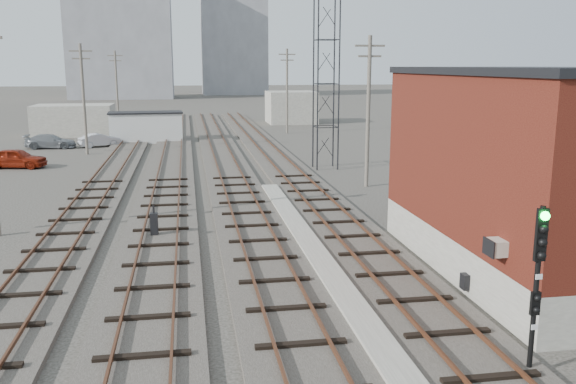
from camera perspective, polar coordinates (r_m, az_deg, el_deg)
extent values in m
plane|color=#282621|center=(67.85, -5.81, 5.57)|extent=(320.00, 320.00, 0.00)
cube|color=#332D28|center=(47.36, -1.14, 3.06)|extent=(3.20, 90.00, 0.20)
cube|color=#4C2816|center=(47.23, -2.01, 3.31)|extent=(0.07, 90.00, 0.12)
cube|color=#4C2816|center=(47.43, -0.29, 3.36)|extent=(0.07, 90.00, 0.12)
cube|color=#332D28|center=(46.96, -5.99, 2.92)|extent=(3.20, 90.00, 0.20)
cube|color=#4C2816|center=(46.89, -6.87, 3.17)|extent=(0.07, 90.00, 0.12)
cube|color=#4C2816|center=(46.97, -5.12, 3.23)|extent=(0.07, 90.00, 0.12)
cube|color=#332D28|center=(46.90, -10.87, 2.76)|extent=(3.20, 90.00, 0.20)
cube|color=#4C2816|center=(46.89, -11.76, 3.01)|extent=(0.07, 90.00, 0.12)
cube|color=#4C2816|center=(46.85, -10.01, 3.07)|extent=(0.07, 90.00, 0.12)
cube|color=#332D28|center=(47.18, -15.74, 2.58)|extent=(3.20, 90.00, 0.20)
cube|color=#4C2816|center=(47.23, -16.62, 2.82)|extent=(0.07, 90.00, 0.12)
cube|color=#4C2816|center=(47.07, -14.88, 2.89)|extent=(0.07, 90.00, 0.12)
cube|color=gray|center=(22.98, 2.93, -6.38)|extent=(0.90, 28.00, 0.26)
cube|color=gray|center=(23.53, 21.01, -5.16)|extent=(6.00, 12.00, 1.50)
cube|color=#5D2516|center=(22.80, 21.65, 3.29)|extent=(6.00, 12.00, 5.50)
cube|color=black|center=(22.60, 22.21, 10.45)|extent=(6.20, 12.20, 0.25)
cube|color=beige|center=(18.23, 18.87, -4.92)|extent=(0.45, 0.62, 0.45)
cube|color=black|center=(20.51, 16.21, -8.04)|extent=(0.20, 0.35, 0.50)
cylinder|color=black|center=(42.53, 2.83, 12.06)|extent=(0.10, 0.10, 15.00)
cylinder|color=black|center=(42.87, 4.83, 12.03)|extent=(0.10, 0.10, 15.00)
cylinder|color=black|center=(44.00, 2.41, 12.06)|extent=(0.10, 0.10, 15.00)
cylinder|color=black|center=(44.33, 4.35, 12.03)|extent=(0.10, 0.10, 15.00)
cylinder|color=#595147|center=(53.05, -18.57, 8.17)|extent=(0.24, 0.24, 9.00)
cube|color=#595147|center=(52.99, -18.85, 12.38)|extent=(1.80, 0.12, 0.12)
cube|color=#595147|center=(52.98, -18.81, 11.73)|extent=(1.40, 0.12, 0.12)
cylinder|color=#595147|center=(77.82, -15.72, 9.31)|extent=(0.24, 0.24, 9.00)
cube|color=#595147|center=(77.77, -15.88, 12.18)|extent=(1.80, 0.12, 0.12)
cube|color=#595147|center=(77.77, -15.86, 11.74)|extent=(1.40, 0.12, 0.12)
cylinder|color=#595147|center=(37.02, 7.51, 7.37)|extent=(0.24, 0.24, 9.00)
cube|color=#595147|center=(36.93, 7.68, 13.41)|extent=(1.80, 0.12, 0.12)
cube|color=#595147|center=(36.92, 7.65, 12.48)|extent=(1.40, 0.12, 0.12)
cylinder|color=#595147|center=(66.26, -0.09, 9.38)|extent=(0.24, 0.24, 9.00)
cube|color=#595147|center=(66.21, -0.09, 12.76)|extent=(1.80, 0.12, 0.12)
cube|color=#595147|center=(66.20, -0.09, 12.24)|extent=(1.40, 0.12, 0.12)
cube|color=gray|center=(143.20, -15.41, 14.48)|extent=(22.00, 14.00, 30.00)
cube|color=gray|center=(157.90, -5.11, 13.83)|extent=(16.00, 12.00, 26.00)
cube|color=gray|center=(68.58, -19.39, 6.37)|extent=(8.00, 5.00, 3.20)
cube|color=gray|center=(78.62, 0.30, 7.94)|extent=(6.00, 6.00, 4.00)
cube|color=gray|center=(16.34, 21.59, -15.41)|extent=(0.40, 0.40, 0.10)
cylinder|color=black|center=(15.54, 22.16, -8.71)|extent=(0.12, 0.12, 4.16)
cube|color=black|center=(15.11, 22.61, -3.73)|extent=(0.27, 0.10, 1.25)
sphere|color=#0CE533|center=(14.93, 22.93, -2.08)|extent=(0.21, 0.21, 0.21)
sphere|color=black|center=(15.00, 22.84, -3.24)|extent=(0.21, 0.21, 0.21)
sphere|color=black|center=(15.08, 22.74, -4.39)|extent=(0.21, 0.21, 0.21)
sphere|color=black|center=(15.17, 22.65, -5.52)|extent=(0.21, 0.21, 0.21)
cube|color=black|center=(15.62, 22.12, -9.63)|extent=(0.23, 0.09, 0.57)
cube|color=white|center=(15.35, 22.43, -7.35)|extent=(0.17, 0.02, 0.12)
cube|color=white|center=(15.78, 22.07, -11.64)|extent=(0.17, 0.02, 0.12)
cube|color=black|center=(26.59, -12.41, -3.02)|extent=(0.33, 0.33, 1.04)
cylinder|color=black|center=(26.43, -12.48, -1.60)|extent=(0.08, 0.08, 0.31)
cube|color=silver|center=(60.32, -13.13, 5.88)|extent=(6.86, 3.19, 2.79)
cube|color=black|center=(60.19, -13.20, 7.26)|extent=(7.10, 3.43, 0.13)
imported|color=maroon|center=(48.10, -24.08, 2.91)|extent=(4.42, 2.42, 1.43)
imported|color=#B5B6BD|center=(58.17, -17.22, 4.67)|extent=(3.88, 2.77, 1.21)
imported|color=gray|center=(58.39, -21.34, 4.44)|extent=(4.43, 1.94, 1.27)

